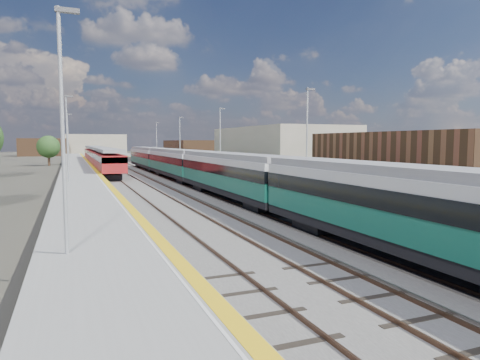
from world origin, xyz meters
TOP-DOWN VIEW (x-y plane):
  - ground at (0.00, 50.00)m, footprint 320.00×320.00m
  - ballast_bed at (-2.25, 52.50)m, footprint 10.50×155.00m
  - tracks at (-1.65, 54.18)m, footprint 8.96×160.00m
  - platform_right at (5.28, 52.49)m, footprint 4.70×155.00m
  - platform_left at (-9.05, 52.49)m, footprint 4.30×155.00m
  - buildings at (-18.12, 138.60)m, footprint 72.00×185.50m
  - green_train at (1.50, 34.31)m, footprint 2.75×76.62m
  - red_train at (-5.50, 70.50)m, footprint 2.79×56.52m
  - tree_c at (-13.76, 81.90)m, footprint 4.18×4.18m
  - tree_d at (20.55, 60.01)m, footprint 4.08×4.08m

SIDE VIEW (x-z plane):
  - ground at x=0.00m, z-range 0.00..0.00m
  - ballast_bed at x=-2.25m, z-range 0.00..0.06m
  - tracks at x=-1.65m, z-range 0.02..0.19m
  - platform_left at x=-9.05m, z-range -3.74..4.78m
  - platform_right at x=5.28m, z-range -3.72..4.80m
  - red_train at x=-5.50m, z-range 0.32..3.84m
  - green_train at x=1.50m, z-range 0.62..3.65m
  - tree_d at x=20.55m, z-range 0.71..6.24m
  - tree_c at x=-13.76m, z-range 0.73..6.40m
  - buildings at x=-18.12m, z-range -9.30..30.70m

